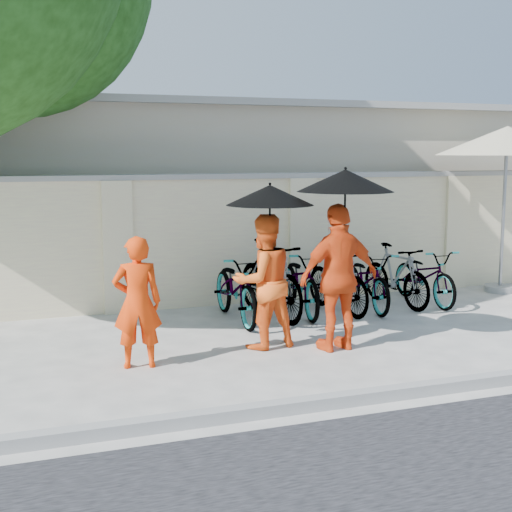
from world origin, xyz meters
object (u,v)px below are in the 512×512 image
object	(u,v)px
patio_umbrella	(507,143)
monk_left	(137,302)
monk_center	(264,281)
monk_right	(339,277)

from	to	relation	value
patio_umbrella	monk_left	bearing A→B (deg)	-161.77
monk_center	monk_right	distance (m)	0.93
monk_left	monk_center	xyz separation A→B (m)	(1.62, 0.29, 0.08)
monk_right	monk_left	bearing A→B (deg)	-8.52
monk_center	monk_left	bearing A→B (deg)	2.03
monk_left	monk_center	distance (m)	1.65
monk_left	monk_right	world-z (taller)	monk_right
monk_center	monk_right	world-z (taller)	monk_right
monk_left	patio_umbrella	xyz separation A→B (m)	(6.78, 2.23, 1.83)
monk_center	monk_right	xyz separation A→B (m)	(0.83, -0.42, 0.07)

